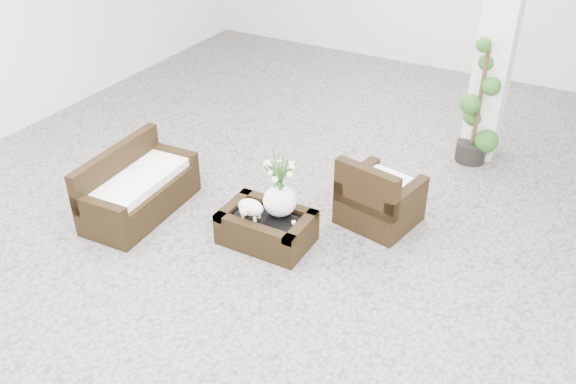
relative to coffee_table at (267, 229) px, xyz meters
The scene contains 9 objects.
ground 0.31m from the coffee_table, 40.07° to the left, with size 11.00×11.00×0.00m, color gray.
column 3.66m from the coffee_table, 64.68° to the left, with size 0.40×0.40×3.50m, color white.
coffee_table is the anchor object (origin of this frame).
sheep_figurine 0.30m from the coffee_table, 140.19° to the right, with size 0.28×0.23×0.21m, color white.
planter_narcissus 0.57m from the coffee_table, 45.00° to the left, with size 0.44×0.44×0.80m, color white, non-canonical shape.
tealight 0.35m from the coffee_table, ahead, with size 0.04×0.04×0.03m, color white.
armchair 1.27m from the coffee_table, 46.12° to the left, with size 0.73×0.70×0.78m, color black.
loveseat 1.51m from the coffee_table, behind, with size 1.36×0.65×0.72m, color black.
topiary 3.10m from the coffee_table, 63.20° to the left, with size 0.41×0.41×1.55m, color #235019, non-canonical shape.
Camera 1 is at (2.47, -4.57, 3.83)m, focal length 38.71 mm.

